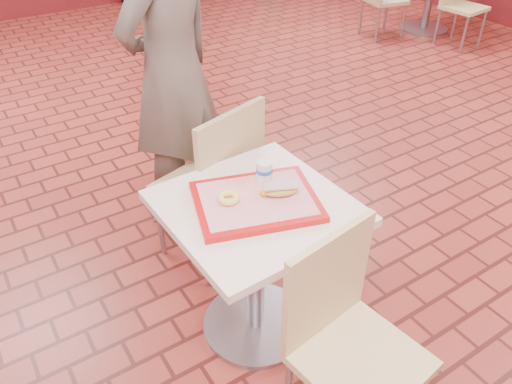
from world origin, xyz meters
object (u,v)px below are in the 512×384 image
ring_donut (229,198)px  customer (172,71)px  chair_main_back (216,180)px  serving_tray (256,201)px  long_john_donut (279,190)px  paper_cup (264,171)px  main_table (256,249)px  chair_main_front (346,334)px

ring_donut → customer: bearing=77.0°
chair_main_back → ring_donut: size_ratio=10.30×
serving_tray → customer: bearing=83.1°
chair_main_back → serving_tray: chair_main_back is taller
long_john_donut → paper_cup: bearing=85.9°
customer → serving_tray: (-0.12, -1.00, -0.17)m
main_table → long_john_donut: size_ratio=4.50×
chair_main_front → ring_donut: bearing=94.8°
chair_main_back → customer: customer is taller
ring_donut → paper_cup: (0.20, 0.05, 0.03)m
main_table → chair_main_back: bearing=80.0°
chair_main_front → chair_main_back: (0.06, 1.05, 0.03)m
chair_main_front → long_john_donut: 0.60m
chair_main_front → ring_donut: (-0.13, 0.59, 0.29)m
serving_tray → long_john_donut: (0.09, -0.03, 0.04)m
serving_tray → long_john_donut: bearing=-17.1°
main_table → long_john_donut: 0.31m
customer → long_john_donut: bearing=64.3°
customer → ring_donut: customer is taller
chair_main_back → paper_cup: (0.01, -0.42, 0.29)m
chair_main_front → paper_cup: bearing=76.1°
long_john_donut → paper_cup: 0.12m
chair_main_front → serving_tray: 0.60m
main_table → ring_donut: bearing=155.9°
chair_main_front → customer: bearing=78.8°
main_table → long_john_donut: long_john_donut is taller
customer → serving_tray: 1.02m
chair_main_back → chair_main_front: bearing=70.9°
main_table → paper_cup: 0.34m
main_table → paper_cup: bearing=42.8°
main_table → customer: 1.09m
ring_donut → serving_tray: bearing=-24.1°
ring_donut → paper_cup: bearing=13.6°
main_table → chair_main_back: size_ratio=0.79×
main_table → paper_cup: size_ratio=8.82×
chair_main_back → long_john_donut: size_ratio=5.72×
chair_main_front → chair_main_back: chair_main_back is taller
main_table → paper_cup: (0.10, 0.09, 0.31)m
long_john_donut → paper_cup: size_ratio=1.96×
customer → long_john_donut: (-0.03, -1.03, -0.13)m
ring_donut → paper_cup: size_ratio=1.09×
chair_main_front → long_john_donut: bearing=75.6°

